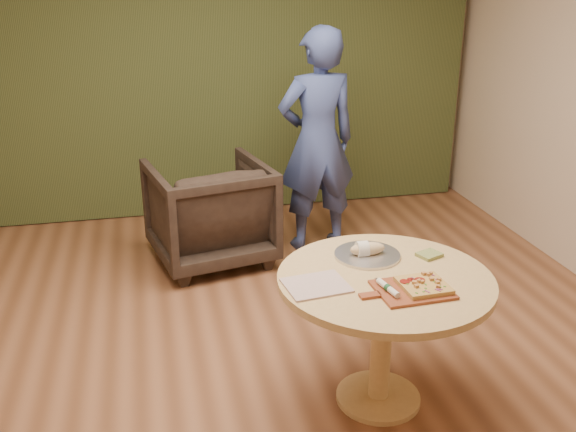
% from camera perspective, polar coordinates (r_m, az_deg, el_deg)
% --- Properties ---
extents(room_shell, '(5.04, 6.04, 2.84)m').
position_cam_1_polar(room_shell, '(3.17, -0.66, 6.54)').
color(room_shell, brown).
rests_on(room_shell, ground).
extents(curtain, '(4.80, 0.14, 2.78)m').
position_cam_1_polar(curtain, '(5.99, -6.67, 13.36)').
color(curtain, '#303B1A').
rests_on(curtain, ground).
extents(pedestal_table, '(1.10, 1.10, 0.75)m').
position_cam_1_polar(pedestal_table, '(3.35, 8.52, -7.46)').
color(pedestal_table, tan).
rests_on(pedestal_table, ground).
extents(pizza_paddle, '(0.45, 0.30, 0.01)m').
position_cam_1_polar(pizza_paddle, '(3.16, 10.83, -6.48)').
color(pizza_paddle, brown).
rests_on(pizza_paddle, pedestal_table).
extents(flatbread_pizza, '(0.23, 0.23, 0.04)m').
position_cam_1_polar(flatbread_pizza, '(3.17, 11.95, -6.02)').
color(flatbread_pizza, tan).
rests_on(flatbread_pizza, pizza_paddle).
extents(cutlery_roll, '(0.06, 0.20, 0.03)m').
position_cam_1_polar(cutlery_roll, '(3.11, 8.88, -6.33)').
color(cutlery_roll, silver).
rests_on(cutlery_roll, pizza_paddle).
extents(newspaper, '(0.33, 0.29, 0.01)m').
position_cam_1_polar(newspaper, '(3.15, 2.52, -6.17)').
color(newspaper, silver).
rests_on(newspaper, pedestal_table).
extents(serving_tray, '(0.36, 0.36, 0.02)m').
position_cam_1_polar(serving_tray, '(3.49, 7.06, -3.45)').
color(serving_tray, silver).
rests_on(serving_tray, pedestal_table).
extents(bread_roll, '(0.19, 0.09, 0.09)m').
position_cam_1_polar(bread_roll, '(3.47, 6.94, -2.92)').
color(bread_roll, '#D8BB84').
rests_on(bread_roll, serving_tray).
extents(green_packet, '(0.15, 0.14, 0.02)m').
position_cam_1_polar(green_packet, '(3.54, 12.45, -3.39)').
color(green_packet, '#5F6B30').
rests_on(green_packet, pedestal_table).
extents(armchair, '(1.02, 0.98, 0.90)m').
position_cam_1_polar(armchair, '(5.07, -6.98, 0.78)').
color(armchair, black).
rests_on(armchair, ground).
extents(person_standing, '(0.71, 0.51, 1.81)m').
position_cam_1_polar(person_standing, '(5.18, 2.61, 6.65)').
color(person_standing, '#364783').
rests_on(person_standing, ground).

